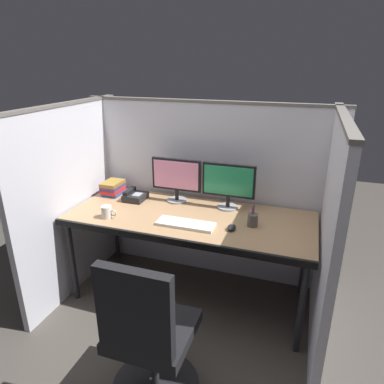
{
  "coord_description": "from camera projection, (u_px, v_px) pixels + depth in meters",
  "views": [
    {
      "loc": [
        0.81,
        -2.03,
        1.87
      ],
      "look_at": [
        0.0,
        0.35,
        0.92
      ],
      "focal_mm": 32.53,
      "sensor_mm": 36.0,
      "label": 1
    }
  ],
  "objects": [
    {
      "name": "monitor_left",
      "position": [
        176.0,
        177.0,
        2.92
      ],
      "size": [
        0.43,
        0.17,
        0.37
      ],
      "color": "gray",
      "rests_on": "desk"
    },
    {
      "name": "cubicle_partition_rear",
      "position": [
        206.0,
        191.0,
        3.08
      ],
      "size": [
        2.21,
        0.06,
        1.57
      ],
      "color": "silver",
      "rests_on": "ground"
    },
    {
      "name": "computer_mouse",
      "position": [
        232.0,
        227.0,
        2.48
      ],
      "size": [
        0.06,
        0.1,
        0.04
      ],
      "color": "black",
      "rests_on": "desk"
    },
    {
      "name": "cubicle_partition_left",
      "position": [
        74.0,
        199.0,
        2.9
      ],
      "size": [
        0.06,
        1.41,
        1.57
      ],
      "color": "silver",
      "rests_on": "ground"
    },
    {
      "name": "book_stack",
      "position": [
        113.0,
        188.0,
        3.13
      ],
      "size": [
        0.16,
        0.22,
        0.12
      ],
      "color": "#1E478C",
      "rests_on": "desk"
    },
    {
      "name": "pen_cup",
      "position": [
        253.0,
        220.0,
        2.52
      ],
      "size": [
        0.08,
        0.08,
        0.16
      ],
      "color": "#4C4742",
      "rests_on": "desk"
    },
    {
      "name": "ground_plane",
      "position": [
        178.0,
        317.0,
        2.71
      ],
      "size": [
        8.0,
        8.0,
        0.0
      ],
      "primitive_type": "plane",
      "color": "#423D38"
    },
    {
      "name": "monitor_right",
      "position": [
        229.0,
        183.0,
        2.78
      ],
      "size": [
        0.43,
        0.17,
        0.37
      ],
      "color": "gray",
      "rests_on": "desk"
    },
    {
      "name": "keyboard_main",
      "position": [
        186.0,
        224.0,
        2.55
      ],
      "size": [
        0.43,
        0.15,
        0.02
      ],
      "primitive_type": "cube",
      "color": "silver",
      "rests_on": "desk"
    },
    {
      "name": "office_chair",
      "position": [
        150.0,
        351.0,
        1.93
      ],
      "size": [
        0.52,
        0.52,
        0.97
      ],
      "rotation": [
        0.0,
        0.0,
        0.03
      ],
      "color": "black",
      "rests_on": "ground"
    },
    {
      "name": "desk",
      "position": [
        189.0,
        222.0,
        2.71
      ],
      "size": [
        1.9,
        0.8,
        0.74
      ],
      "color": "#997551",
      "rests_on": "ground"
    },
    {
      "name": "cubicle_partition_right",
      "position": [
        327.0,
        235.0,
        2.3
      ],
      "size": [
        0.06,
        1.41,
        1.57
      ],
      "color": "silver",
      "rests_on": "ground"
    },
    {
      "name": "desk_phone",
      "position": [
        135.0,
        196.0,
        3.01
      ],
      "size": [
        0.17,
        0.19,
        0.09
      ],
      "color": "black",
      "rests_on": "desk"
    },
    {
      "name": "coffee_mug",
      "position": [
        107.0,
        212.0,
        2.66
      ],
      "size": [
        0.13,
        0.08,
        0.09
      ],
      "color": "silver",
      "rests_on": "desk"
    }
  ]
}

